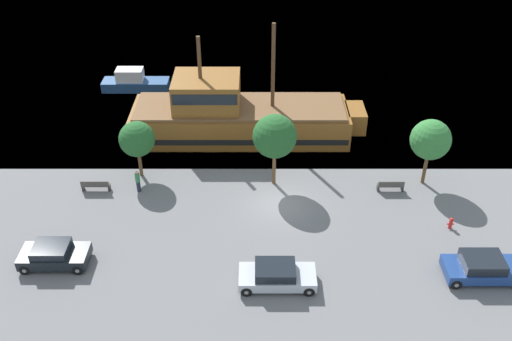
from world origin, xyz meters
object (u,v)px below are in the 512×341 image
moored_boat_dockside (133,82)px  parked_car_curb_rear (275,275)px  bench_promenade_east (94,186)px  bench_promenade_west (389,185)px  pirate_ship (234,116)px  parked_car_curb_mid (481,267)px  parked_car_curb_front (52,255)px  pedestrian_walking_near (136,181)px  fire_hydrant (449,222)px

moored_boat_dockside → parked_car_curb_rear: 27.31m
parked_car_curb_rear → bench_promenade_east: size_ratio=2.22×
bench_promenade_west → pirate_ship: bearing=144.6°
pirate_ship → parked_car_curb_mid: bearing=-48.2°
parked_car_curb_front → pedestrian_walking_near: 7.94m
parked_car_curb_rear → bench_promenade_west: parked_car_curb_rear is taller
moored_boat_dockside → bench_promenade_east: size_ratio=3.13×
parked_car_curb_mid → bench_promenade_west: size_ratio=2.44×
parked_car_curb_rear → fire_hydrant: parked_car_curb_rear is taller
parked_car_curb_front → parked_car_curb_mid: parked_car_curb_mid is taller
pirate_ship → bench_promenade_west: size_ratio=10.20×
parked_car_curb_front → pirate_ship: bearing=55.8°
pirate_ship → parked_car_curb_front: pirate_ship is taller
parked_car_curb_mid → bench_promenade_east: size_ratio=2.26×
pirate_ship → bench_promenade_west: (10.58, -7.52, -1.30)m
bench_promenade_west → pedestrian_walking_near: bearing=179.9°
parked_car_curb_rear → pedestrian_walking_near: size_ratio=2.62×
parked_car_curb_front → bench_promenade_east: (0.65, 7.12, -0.22)m
pirate_ship → pedestrian_walking_near: pirate_ship is taller
parked_car_curb_rear → pedestrian_walking_near: 12.57m
parked_car_curb_rear → fire_hydrant: bearing=23.9°
parked_car_curb_mid → bench_promenade_east: 24.69m
pedestrian_walking_near → parked_car_curb_rear: bearing=-44.1°
parked_car_curb_front → pedestrian_walking_near: bearing=63.5°
parked_car_curb_front → bench_promenade_east: size_ratio=2.02×
bench_promenade_west → moored_boat_dockside: bearing=141.8°
parked_car_curb_mid → fire_hydrant: size_ratio=5.57×
fire_hydrant → moored_boat_dockside: bearing=139.4°
fire_hydrant → bench_promenade_east: 23.13m
pirate_ship → parked_car_curb_front: size_ratio=4.67×
moored_boat_dockside → pedestrian_walking_near: 16.05m
moored_boat_dockside → bench_promenade_east: moored_boat_dockside is taller
parked_car_curb_front → pedestrian_walking_near: (3.54, 7.11, 0.14)m
parked_car_curb_mid → parked_car_curb_front: bearing=177.4°
parked_car_curb_mid → bench_promenade_west: parked_car_curb_mid is taller
parked_car_curb_rear → bench_promenade_east: bearing=143.7°
parked_car_curb_rear → moored_boat_dockside: bearing=116.3°
parked_car_curb_mid → parked_car_curb_rear: 11.38m
fire_hydrant → bench_promenade_east: size_ratio=0.41×
pedestrian_walking_near → pirate_ship: bearing=49.6°
pedestrian_walking_near → parked_car_curb_mid: bearing=-21.8°
pirate_ship → parked_car_curb_front: 17.69m
bench_promenade_east → bench_promenade_west: (19.86, -0.03, -0.01)m
parked_car_curb_mid → parked_car_curb_rear: parked_car_curb_mid is taller
parked_car_curb_front → parked_car_curb_rear: 12.68m
moored_boat_dockside → parked_car_curb_mid: 33.50m
parked_car_curb_rear → bench_promenade_west: bearing=47.7°
parked_car_curb_mid → pedestrian_walking_near: 21.97m
pirate_ship → parked_car_curb_rear: bearing=-80.7°
moored_boat_dockside → bench_promenade_west: moored_boat_dockside is taller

